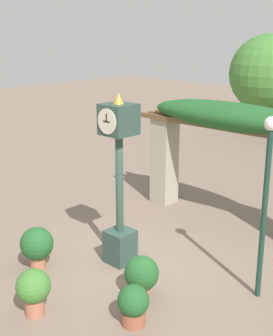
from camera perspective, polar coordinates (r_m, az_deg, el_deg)
The scene contains 8 objects.
ground_plane at distance 10.04m, azimuth -0.26°, elevation -11.73°, with size 60.00×60.00×0.00m, color #7F6B5B.
pedestal_clock at distance 9.47m, azimuth -2.10°, elevation -1.47°, with size 0.61×0.66×3.59m.
pergola at distance 11.74m, azimuth 11.14°, elevation 4.06°, with size 5.27×1.18×3.08m.
potted_plant_near_left at distance 8.07m, azimuth -0.38°, elevation -16.26°, with size 0.54×0.54×0.72m.
potted_plant_near_right at distance 8.44m, azimuth -12.45°, elevation -14.20°, with size 0.60×0.60×0.85m.
potted_plant_far_left at distance 9.90m, azimuth -12.05°, elevation -9.18°, with size 0.68×0.68×0.89m.
potted_plant_far_right at distance 8.81m, azimuth 0.62°, elevation -12.86°, with size 0.65×0.65×0.78m.
lamp_post at distance 8.42m, azimuth 15.53°, elevation -2.31°, with size 0.25×0.25×3.37m.
Camera 1 is at (6.17, -6.35, 4.74)m, focal length 50.00 mm.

